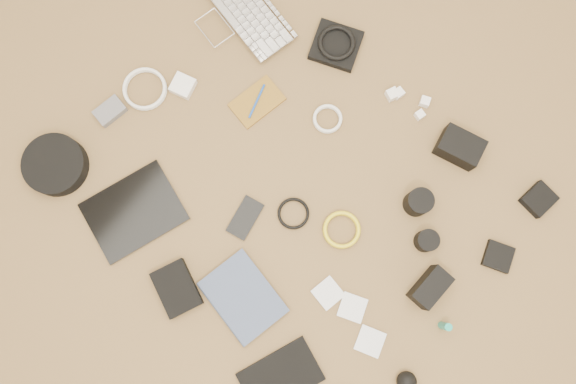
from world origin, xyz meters
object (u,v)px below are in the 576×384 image
Objects in this scene: paperback at (220,316)px; laptop at (232,18)px; tablet at (134,212)px; phone at (245,218)px; dslr_camera at (460,147)px; headphone_case at (55,165)px.

laptop is at bearing 50.69° from paperback.
phone is (0.28, 0.20, -0.00)m from tablet.
dslr_camera reaches higher than headphone_case.
phone is at bearing 38.22° from paperback.
dslr_camera is (0.84, 0.11, 0.02)m from laptop.
tablet is (-0.66, -0.79, -0.03)m from dslr_camera.
headphone_case is (-0.28, -0.04, 0.02)m from tablet.
headphone_case reaches higher than phone.
phone is 0.30m from paperback.
dslr_camera is 1.03m from tablet.
laptop is 1.94× the size of headphone_case.
headphone_case reaches higher than paperback.
dslr_camera is 1.26m from headphone_case.
tablet is 0.42m from paperback.
phone is 0.54× the size of paperback.
headphone_case reaches higher than tablet.
laptop is 0.66m from phone.
laptop is 1.34× the size of tablet.
tablet is at bearing 92.88° from paperback.
laptop is 0.73m from headphone_case.
laptop reaches higher than paperback.
headphone_case reaches higher than laptop.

